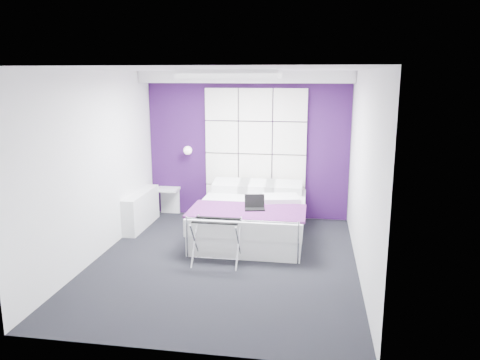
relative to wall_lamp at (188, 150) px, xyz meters
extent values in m
plane|color=black|center=(1.05, -2.06, -1.22)|extent=(4.40, 4.40, 0.00)
plane|color=white|center=(1.05, -2.06, 1.38)|extent=(4.40, 4.40, 0.00)
plane|color=white|center=(1.05, 0.14, 0.08)|extent=(3.60, 0.00, 3.60)
plane|color=white|center=(-0.75, -2.06, 0.08)|extent=(0.00, 4.40, 4.40)
plane|color=white|center=(2.85, -2.06, 0.08)|extent=(0.00, 4.40, 4.40)
cube|color=#321046|center=(1.05, 0.13, 0.08)|extent=(3.58, 0.02, 2.58)
cube|color=white|center=(1.05, -0.11, 1.28)|extent=(3.58, 0.50, 0.20)
sphere|color=white|center=(0.00, 0.00, 0.00)|extent=(0.15, 0.15, 0.15)
cube|color=white|center=(-0.64, -0.76, -0.92)|extent=(0.22, 1.20, 0.60)
cube|color=white|center=(1.28, -0.97, -1.07)|extent=(1.61, 2.02, 0.30)
cube|color=silver|center=(1.28, -0.97, -0.79)|extent=(1.65, 2.06, 0.25)
cube|color=#3F1348|center=(1.28, -1.47, -0.65)|extent=(1.71, 0.91, 0.03)
cube|color=white|center=(-0.40, -0.04, -0.73)|extent=(0.40, 0.31, 0.04)
cube|color=black|center=(0.95, -2.13, -0.61)|extent=(0.63, 0.46, 0.01)
cube|color=black|center=(1.39, -1.43, -0.63)|extent=(0.30, 0.21, 0.02)
cube|color=black|center=(1.39, -1.33, -0.52)|extent=(0.30, 0.01, 0.20)
camera|label=1|loc=(2.22, -8.03, 1.30)|focal=35.00mm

